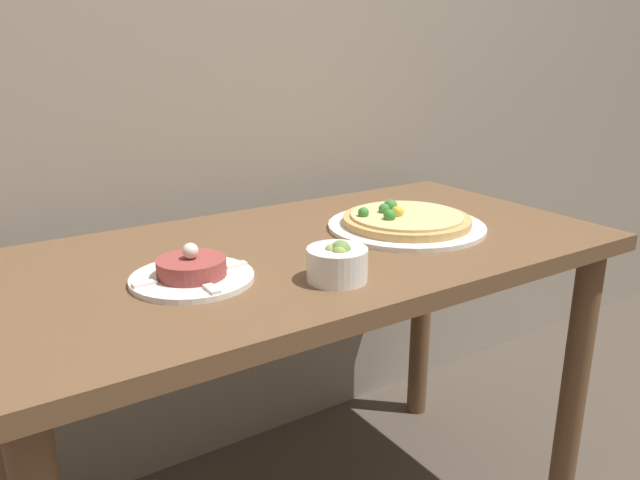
{
  "coord_description": "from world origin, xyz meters",
  "views": [
    {
      "loc": [
        -0.64,
        -0.69,
        1.12
      ],
      "look_at": [
        -0.03,
        0.24,
        0.77
      ],
      "focal_mm": 35.0,
      "sensor_mm": 36.0,
      "label": 1
    }
  ],
  "objects": [
    {
      "name": "dining_table",
      "position": [
        0.0,
        0.33,
        0.62
      ],
      "size": [
        1.27,
        0.65,
        0.73
      ],
      "color": "brown",
      "rests_on": "ground_plane"
    },
    {
      "name": "tartare_plate",
      "position": [
        -0.27,
        0.27,
        0.74
      ],
      "size": [
        0.21,
        0.21,
        0.07
      ],
      "color": "white",
      "rests_on": "dining_table"
    },
    {
      "name": "small_bowl",
      "position": [
        -0.06,
        0.13,
        0.76
      ],
      "size": [
        0.11,
        0.11,
        0.07
      ],
      "color": "white",
      "rests_on": "dining_table"
    },
    {
      "name": "pizza_plate",
      "position": [
        0.25,
        0.31,
        0.74
      ],
      "size": [
        0.35,
        0.35,
        0.06
      ],
      "color": "white",
      "rests_on": "dining_table"
    }
  ]
}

